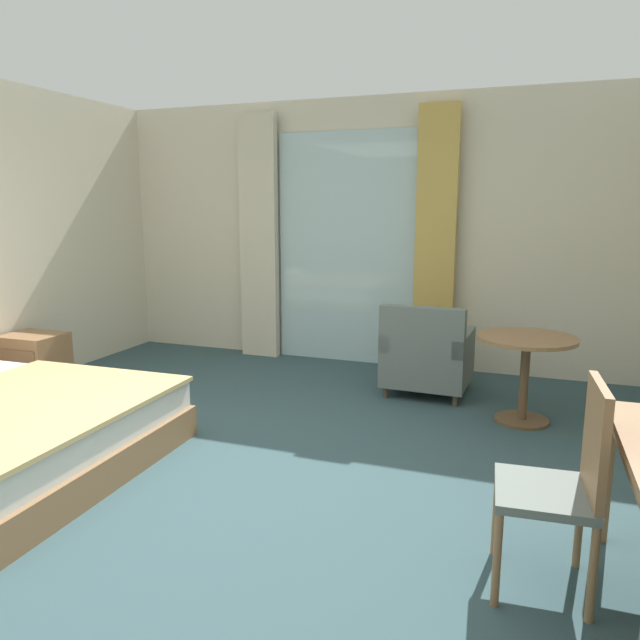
{
  "coord_description": "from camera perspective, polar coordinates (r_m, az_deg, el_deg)",
  "views": [
    {
      "loc": [
        1.74,
        -3.0,
        1.69
      ],
      "look_at": [
        0.52,
        0.34,
        1.0
      ],
      "focal_mm": 33.47,
      "sensor_mm": 36.0,
      "label": 1
    }
  ],
  "objects": [
    {
      "name": "balcony_glass_door",
      "position": [
        6.43,
        2.44,
        6.77
      ],
      "size": [
        1.51,
        0.02,
        2.45
      ],
      "primitive_type": "cube",
      "color": "silver",
      "rests_on": "ground"
    },
    {
      "name": "desk_chair",
      "position": [
        2.86,
        22.43,
        -13.68
      ],
      "size": [
        0.44,
        0.47,
        0.96
      ],
      "color": "slate",
      "rests_on": "ground"
    },
    {
      "name": "nightstand",
      "position": [
        6.04,
        -25.57,
        -3.73
      ],
      "size": [
        0.5,
        0.42,
        0.54
      ],
      "color": "olive",
      "rests_on": "ground"
    },
    {
      "name": "wall_back",
      "position": [
        6.44,
        4.4,
        8.25
      ],
      "size": [
        5.83,
        0.12,
        2.78
      ],
      "primitive_type": "cube",
      "color": "beige",
      "rests_on": "ground"
    },
    {
      "name": "armchair_by_window",
      "position": [
        5.47,
        10.19,
        -3.49
      ],
      "size": [
        0.76,
        0.75,
        0.84
      ],
      "color": "slate",
      "rests_on": "ground"
    },
    {
      "name": "round_cafe_table",
      "position": [
        4.91,
        19.06,
        -3.48
      ],
      "size": [
        0.75,
        0.75,
        0.69
      ],
      "color": "olive",
      "rests_on": "ground"
    },
    {
      "name": "curtain_panel_left",
      "position": [
        6.69,
        -5.86,
        7.77
      ],
      "size": [
        0.43,
        0.1,
        2.65
      ],
      "primitive_type": "cube",
      "color": "beige",
      "rests_on": "ground"
    },
    {
      "name": "ground",
      "position": [
        3.88,
        -9.36,
        -15.84
      ],
      "size": [
        6.23,
        6.9,
        0.1
      ],
      "primitive_type": "cube",
      "color": "#334C51"
    },
    {
      "name": "curtain_panel_right",
      "position": [
        6.1,
        10.98,
        7.33
      ],
      "size": [
        0.4,
        0.1,
        2.65
      ],
      "primitive_type": "cube",
      "color": "tan",
      "rests_on": "ground"
    }
  ]
}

